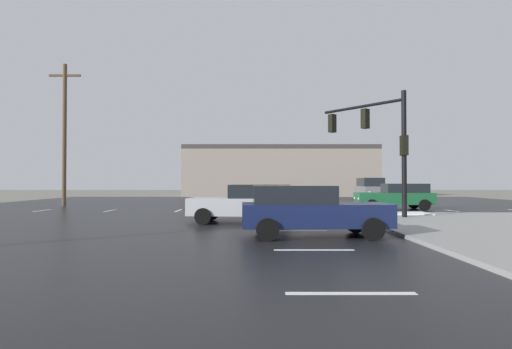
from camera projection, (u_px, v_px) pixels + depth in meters
ground_plane at (280, 211)px, 24.30m from camera, size 120.00×120.00×0.00m
road_asphalt at (280, 211)px, 24.30m from camera, size 44.00×44.00×0.02m
snow_strip_curbside at (386, 213)px, 20.32m from camera, size 4.00×1.60×0.06m
lane_markings at (303, 212)px, 22.93m from camera, size 36.15×36.15×0.01m
traffic_signal_mast at (378, 135)px, 19.55m from camera, size 3.10×3.82×5.67m
strip_building_background at (278, 171)px, 49.75m from camera, size 22.23×8.00×5.87m
sedan_navy at (308, 210)px, 12.81m from camera, size 4.60×2.17×1.58m
sedan_silver at (247, 203)px, 17.11m from camera, size 4.64×2.29×1.58m
sedan_green at (395, 196)px, 25.20m from camera, size 4.58×2.12×1.58m
suv_grey at (369, 189)px, 37.47m from camera, size 2.31×4.90×2.03m
utility_pole_far at (63, 132)px, 29.01m from camera, size 2.20×0.28×9.99m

